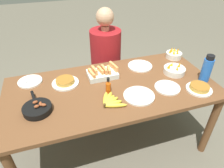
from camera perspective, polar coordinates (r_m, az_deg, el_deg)
ground_plane at (r=2.31m, az=0.00°, el=-16.14°), size 14.00×14.00×0.00m
dining_table at (r=1.84m, az=0.00°, el=-3.08°), size 1.87×0.90×0.76m
banana_bunch at (r=1.60m, az=-0.57°, el=-4.96°), size 0.19×0.22×0.04m
melon_tray at (r=1.91m, az=-2.74°, el=3.12°), size 0.29×0.19×0.10m
skillet at (r=1.62m, az=-20.55°, el=-6.56°), size 0.22×0.34×0.08m
frittata_plate_center at (r=1.86m, az=-13.21°, el=0.60°), size 0.24×0.24×0.05m
frittata_plate_side at (r=1.89m, az=23.67°, el=-1.06°), size 0.22×0.22×0.05m
empty_plate_near_front at (r=1.83m, az=15.52°, el=-1.01°), size 0.22×0.22×0.02m
empty_plate_far_left at (r=2.10m, az=8.00°, el=5.12°), size 0.25×0.25×0.02m
empty_plate_far_right at (r=1.69m, az=7.70°, el=-3.34°), size 0.26×0.26×0.02m
empty_plate_mid_edge at (r=1.99m, az=-22.36°, el=0.68°), size 0.22×0.22×0.02m
fruit_bowl_mango at (r=2.35m, az=17.22°, el=8.04°), size 0.17×0.17×0.11m
fruit_bowl_citrus at (r=2.06m, az=17.35°, el=3.83°), size 0.21×0.21×0.11m
water_bottle at (r=2.00m, az=25.47°, el=3.90°), size 0.09×0.09×0.26m
hot_sauce_bottle at (r=1.69m, az=-1.08°, el=-0.59°), size 0.04×0.04×0.14m
person_figure at (r=2.50m, az=-1.72°, el=4.30°), size 0.39×0.39×1.27m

